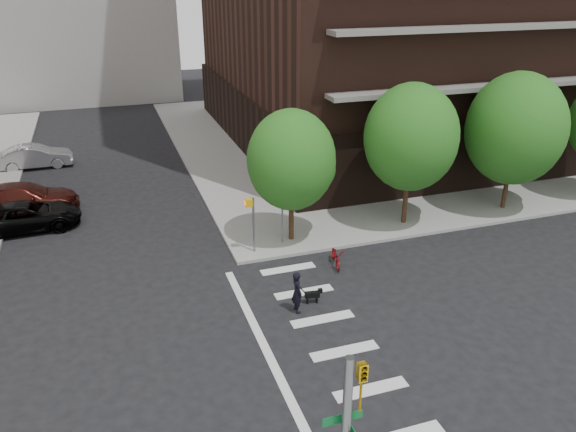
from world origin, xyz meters
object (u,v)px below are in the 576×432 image
parked_car_black (27,216)px  dog_walker (297,292)px  parked_car_maroon (24,198)px  parked_car_silver (35,156)px  scooter (336,256)px

parked_car_black → dog_walker: (10.20, -11.11, 0.13)m
parked_car_black → parked_car_maroon: size_ratio=0.94×
dog_walker → parked_car_maroon: bearing=36.0°
parked_car_black → dog_walker: dog_walker is taller
parked_car_maroon → parked_car_silver: parked_car_maroon is taller
parked_car_black → parked_car_maroon: bearing=3.7°
dog_walker → scooter: bearing=-46.4°
scooter → dog_walker: (-2.80, -2.85, 0.41)m
parked_car_silver → dog_walker: bearing=-154.8°
parked_car_maroon → parked_car_silver: 7.74m
parked_car_silver → scooter: 22.70m
scooter → dog_walker: 4.02m
parked_car_maroon → dog_walker: (10.49, -13.50, 0.05)m
parked_car_maroon → dog_walker: bearing=-138.3°
parked_car_maroon → parked_car_black: bearing=-169.4°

